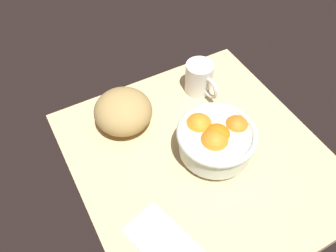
{
  "coord_description": "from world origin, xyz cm",
  "views": [
    {
      "loc": [
        -41.2,
        31.71,
        74.85
      ],
      "look_at": [
        9.11,
        4.34,
        5.0
      ],
      "focal_mm": 38.35,
      "sensor_mm": 36.0,
      "label": 1
    }
  ],
  "objects": [
    {
      "name": "fruit_bowl",
      "position": [
        -0.43,
        -3.68,
        5.81
      ],
      "size": [
        19.58,
        19.58,
        10.25
      ],
      "color": "silver",
      "rests_on": "ground"
    },
    {
      "name": "ground_plane",
      "position": [
        0.0,
        0.0,
        -1.5
      ],
      "size": [
        64.44,
        60.59,
        3.0
      ],
      "primitive_type": "cube",
      "color": "#D4BA85"
    },
    {
      "name": "napkin_folded",
      "position": [
        -14.77,
        18.67,
        0.46
      ],
      "size": [
        17.88,
        13.54,
        0.91
      ],
      "primitive_type": "cube",
      "rotation": [
        0.0,
        0.0,
        0.28
      ],
      "color": "silver",
      "rests_on": "ground"
    },
    {
      "name": "bread_loaf",
      "position": [
        18.94,
        12.3,
        5.15
      ],
      "size": [
        19.37,
        19.47,
        10.3
      ],
      "primitive_type": "ellipsoid",
      "rotation": [
        0.0,
        0.0,
        1.22
      ],
      "color": "tan",
      "rests_on": "ground"
    },
    {
      "name": "mug",
      "position": [
        20.3,
        -12.04,
        4.74
      ],
      "size": [
        12.36,
        7.89,
        9.47
      ],
      "color": "silver",
      "rests_on": "ground"
    }
  ]
}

